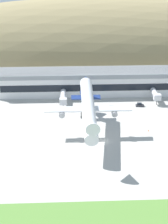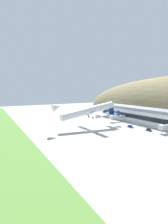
{
  "view_description": "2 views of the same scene",
  "coord_description": "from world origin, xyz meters",
  "px_view_note": "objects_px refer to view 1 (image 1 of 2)",
  "views": [
    {
      "loc": [
        -13.42,
        -128.23,
        68.55
      ],
      "look_at": [
        -7.42,
        4.07,
        10.82
      ],
      "focal_mm": 60.0,
      "sensor_mm": 36.0,
      "label": 1
    },
    {
      "loc": [
        97.22,
        -57.34,
        27.32
      ],
      "look_at": [
        -9.46,
        2.58,
        11.22
      ],
      "focal_mm": 28.0,
      "sensor_mm": 36.0,
      "label": 2
    }
  ],
  "objects_px": {
    "jetway_1": "(156,94)",
    "traffic_cone_0": "(148,130)",
    "terminal_building": "(110,80)",
    "service_car_1": "(140,105)",
    "service_car_2": "(112,108)",
    "cargo_airplane": "(88,108)",
    "jetway_0": "(63,97)"
  },
  "relations": [
    {
      "from": "jetway_1",
      "to": "traffic_cone_0",
      "type": "height_order",
      "value": "jetway_1"
    },
    {
      "from": "terminal_building",
      "to": "jetway_1",
      "type": "height_order",
      "value": "terminal_building"
    },
    {
      "from": "terminal_building",
      "to": "traffic_cone_0",
      "type": "height_order",
      "value": "terminal_building"
    },
    {
      "from": "service_car_1",
      "to": "service_car_2",
      "type": "bearing_deg",
      "value": -166.91
    },
    {
      "from": "terminal_building",
      "to": "cargo_airplane",
      "type": "distance_m",
      "value": 50.54
    },
    {
      "from": "cargo_airplane",
      "to": "jetway_0",
      "type": "bearing_deg",
      "value": 107.14
    },
    {
      "from": "cargo_airplane",
      "to": "service_car_2",
      "type": "height_order",
      "value": "cargo_airplane"
    },
    {
      "from": "terminal_building",
      "to": "jetway_0",
      "type": "bearing_deg",
      "value": -146.63
    },
    {
      "from": "jetway_0",
      "to": "traffic_cone_0",
      "type": "height_order",
      "value": "jetway_0"
    },
    {
      "from": "jetway_0",
      "to": "jetway_1",
      "type": "xyz_separation_m",
      "value": [
        44.74,
        1.83,
        -0.0
      ]
    },
    {
      "from": "cargo_airplane",
      "to": "service_car_1",
      "type": "xyz_separation_m",
      "value": [
        26.19,
        29.54,
        -11.59
      ]
    },
    {
      "from": "jetway_1",
      "to": "service_car_2",
      "type": "bearing_deg",
      "value": -159.72
    },
    {
      "from": "jetway_0",
      "to": "service_car_2",
      "type": "bearing_deg",
      "value": -15.55
    },
    {
      "from": "traffic_cone_0",
      "to": "terminal_building",
      "type": "bearing_deg",
      "value": 104.02
    },
    {
      "from": "terminal_building",
      "to": "cargo_airplane",
      "type": "relative_size",
      "value": 2.17
    },
    {
      "from": "terminal_building",
      "to": "jetway_0",
      "type": "relative_size",
      "value": 7.64
    },
    {
      "from": "traffic_cone_0",
      "to": "jetway_1",
      "type": "bearing_deg",
      "value": 72.84
    },
    {
      "from": "jetway_1",
      "to": "service_car_2",
      "type": "height_order",
      "value": "jetway_1"
    },
    {
      "from": "traffic_cone_0",
      "to": "service_car_1",
      "type": "bearing_deg",
      "value": 87.35
    },
    {
      "from": "terminal_building",
      "to": "cargo_airplane",
      "type": "xyz_separation_m",
      "value": [
        -13.69,
        -48.35,
        5.33
      ]
    },
    {
      "from": "service_car_1",
      "to": "jetway_1",
      "type": "bearing_deg",
      "value": 30.5
    },
    {
      "from": "jetway_0",
      "to": "service_car_1",
      "type": "height_order",
      "value": "jetway_0"
    },
    {
      "from": "jetway_1",
      "to": "service_car_1",
      "type": "distance_m",
      "value": 10.37
    },
    {
      "from": "jetway_1",
      "to": "cargo_airplane",
      "type": "relative_size",
      "value": 0.22
    },
    {
      "from": "cargo_airplane",
      "to": "service_car_2",
      "type": "bearing_deg",
      "value": 64.45
    },
    {
      "from": "jetway_0",
      "to": "traffic_cone_0",
      "type": "xyz_separation_m",
      "value": [
        35.06,
        -29.52,
        -3.71
      ]
    },
    {
      "from": "terminal_building",
      "to": "cargo_airplane",
      "type": "height_order",
      "value": "cargo_airplane"
    },
    {
      "from": "service_car_2",
      "to": "traffic_cone_0",
      "type": "bearing_deg",
      "value": -61.95
    },
    {
      "from": "traffic_cone_0",
      "to": "service_car_2",
      "type": "bearing_deg",
      "value": 118.05
    },
    {
      "from": "cargo_airplane",
      "to": "traffic_cone_0",
      "type": "bearing_deg",
      "value": 7.25
    },
    {
      "from": "service_car_2",
      "to": "traffic_cone_0",
      "type": "distance_m",
      "value": 26.3
    },
    {
      "from": "jetway_0",
      "to": "service_car_2",
      "type": "height_order",
      "value": "jetway_0"
    }
  ]
}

